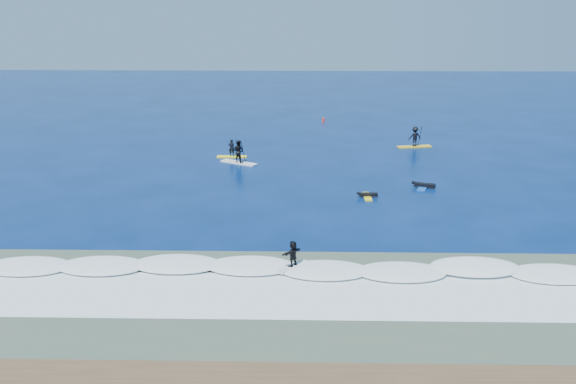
{
  "coord_description": "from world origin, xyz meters",
  "views": [
    {
      "loc": [
        -0.29,
        -41.46,
        14.25
      ],
      "look_at": [
        -1.22,
        2.03,
        0.6
      ],
      "focal_mm": 40.0,
      "sensor_mm": 36.0,
      "label": 1
    }
  ],
  "objects_px": {
    "marker_buoy": "(323,120)",
    "prone_paddler_near": "(367,195)",
    "sup_paddler_center": "(239,153)",
    "sup_paddler_left": "(232,151)",
    "prone_paddler_far": "(424,186)",
    "wave_surfer": "(293,255)",
    "sup_paddler_right": "(415,138)"
  },
  "relations": [
    {
      "from": "wave_surfer",
      "to": "marker_buoy",
      "type": "bearing_deg",
      "value": 41.05
    },
    {
      "from": "sup_paddler_left",
      "to": "sup_paddler_center",
      "type": "relative_size",
      "value": 0.8
    },
    {
      "from": "marker_buoy",
      "to": "prone_paddler_near",
      "type": "bearing_deg",
      "value": -85.25
    },
    {
      "from": "prone_paddler_far",
      "to": "wave_surfer",
      "type": "height_order",
      "value": "wave_surfer"
    },
    {
      "from": "sup_paddler_left",
      "to": "sup_paddler_right",
      "type": "bearing_deg",
      "value": 12.95
    },
    {
      "from": "wave_surfer",
      "to": "marker_buoy",
      "type": "relative_size",
      "value": 2.93
    },
    {
      "from": "sup_paddler_left",
      "to": "prone_paddler_far",
      "type": "distance_m",
      "value": 17.99
    },
    {
      "from": "sup_paddler_left",
      "to": "prone_paddler_near",
      "type": "height_order",
      "value": "sup_paddler_left"
    },
    {
      "from": "sup_paddler_center",
      "to": "prone_paddler_near",
      "type": "bearing_deg",
      "value": -13.1
    },
    {
      "from": "sup_paddler_center",
      "to": "prone_paddler_near",
      "type": "distance_m",
      "value": 13.89
    },
    {
      "from": "sup_paddler_center",
      "to": "marker_buoy",
      "type": "bearing_deg",
      "value": 96.23
    },
    {
      "from": "sup_paddler_left",
      "to": "sup_paddler_right",
      "type": "xyz_separation_m",
      "value": [
        17.05,
        4.25,
        0.31
      ]
    },
    {
      "from": "sup_paddler_right",
      "to": "prone_paddler_near",
      "type": "bearing_deg",
      "value": -122.18
    },
    {
      "from": "wave_surfer",
      "to": "prone_paddler_near",
      "type": "bearing_deg",
      "value": 23.06
    },
    {
      "from": "sup_paddler_right",
      "to": "sup_paddler_left",
      "type": "bearing_deg",
      "value": -177.3
    },
    {
      "from": "sup_paddler_left",
      "to": "sup_paddler_center",
      "type": "xyz_separation_m",
      "value": [
        0.83,
        -2.11,
        0.3
      ]
    },
    {
      "from": "sup_paddler_center",
      "to": "wave_surfer",
      "type": "relative_size",
      "value": 1.76
    },
    {
      "from": "sup_paddler_right",
      "to": "prone_paddler_far",
      "type": "distance_m",
      "value": 13.41
    },
    {
      "from": "prone_paddler_near",
      "to": "prone_paddler_far",
      "type": "height_order",
      "value": "prone_paddler_far"
    },
    {
      "from": "prone_paddler_far",
      "to": "prone_paddler_near",
      "type": "bearing_deg",
      "value": 138.28
    },
    {
      "from": "prone_paddler_far",
      "to": "sup_paddler_right",
      "type": "bearing_deg",
      "value": 13.22
    },
    {
      "from": "sup_paddler_left",
      "to": "marker_buoy",
      "type": "xyz_separation_m",
      "value": [
        8.73,
        16.28,
        -0.31
      ]
    },
    {
      "from": "prone_paddler_near",
      "to": "marker_buoy",
      "type": "bearing_deg",
      "value": 2.74
    },
    {
      "from": "sup_paddler_left",
      "to": "wave_surfer",
      "type": "height_order",
      "value": "sup_paddler_left"
    },
    {
      "from": "sup_paddler_left",
      "to": "prone_paddler_far",
      "type": "height_order",
      "value": "sup_paddler_left"
    },
    {
      "from": "sup_paddler_left",
      "to": "marker_buoy",
      "type": "height_order",
      "value": "sup_paddler_left"
    },
    {
      "from": "sup_paddler_center",
      "to": "prone_paddler_far",
      "type": "bearing_deg",
      "value": 4.22
    },
    {
      "from": "sup_paddler_left",
      "to": "sup_paddler_center",
      "type": "height_order",
      "value": "sup_paddler_center"
    },
    {
      "from": "prone_paddler_near",
      "to": "prone_paddler_far",
      "type": "distance_m",
      "value": 5.12
    },
    {
      "from": "prone_paddler_far",
      "to": "sup_paddler_left",
      "type": "bearing_deg",
      "value": 79.48
    },
    {
      "from": "prone_paddler_near",
      "to": "prone_paddler_far",
      "type": "bearing_deg",
      "value": -63.45
    },
    {
      "from": "sup_paddler_center",
      "to": "marker_buoy",
      "type": "height_order",
      "value": "sup_paddler_center"
    }
  ]
}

